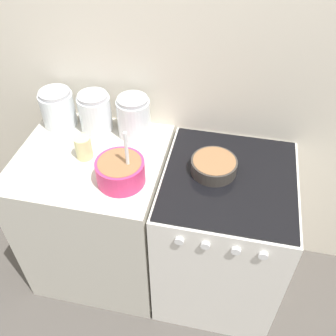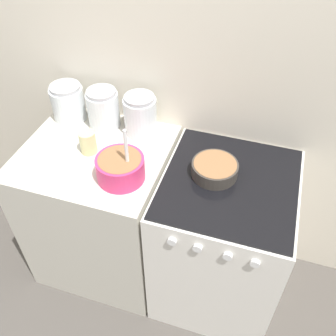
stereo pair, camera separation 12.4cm
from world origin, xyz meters
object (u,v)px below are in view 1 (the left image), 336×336
Objects in this scene: baking_pan at (214,166)px; tin_can at (84,147)px; stove at (221,235)px; storage_jar_left at (58,110)px; storage_jar_right at (134,119)px; mixing_bowl at (120,170)px; storage_jar_middle at (95,115)px.

baking_pan is 1.83× the size of tin_can.
baking_pan is (-0.08, 0.03, 0.49)m from stove.
storage_jar_left is at bearing 166.44° from stove.
baking_pan is 1.07× the size of storage_jar_left.
stove is at bearing -23.42° from storage_jar_right.
stove is 3.15× the size of mixing_bowl.
stove is at bearing 14.54° from mixing_bowl.
storage_jar_left is 0.96× the size of storage_jar_middle.
storage_jar_middle is (0.21, 0.00, 0.00)m from storage_jar_left.
mixing_bowl is at bearing -55.31° from storage_jar_middle.
baking_pan is 0.63m from tin_can.
storage_jar_right is (-0.04, 0.36, 0.03)m from mixing_bowl.
mixing_bowl is 0.26m from tin_can.
storage_jar_left reaches higher than tin_can.
baking_pan is 0.99× the size of storage_jar_right.
storage_jar_left reaches higher than baking_pan.
mixing_bowl is at bearing -159.48° from baking_pan.
stove is 0.88m from tin_can.
baking_pan is at bearing -13.23° from storage_jar_left.
storage_jar_middle is (-0.25, 0.36, 0.02)m from mixing_bowl.
tin_can is (-0.72, -0.00, 0.51)m from stove.
tin_can is (0.02, -0.23, -0.03)m from storage_jar_middle.
storage_jar_left is (-0.46, 0.36, 0.02)m from mixing_bowl.
storage_jar_middle is 0.97× the size of storage_jar_right.
stove is 4.45× the size of storage_jar_left.
stove is at bearing -17.22° from storage_jar_middle.
storage_jar_middle reaches higher than baking_pan.
storage_jar_left is 0.33m from tin_can.
storage_jar_left is 0.93× the size of storage_jar_right.
tin_can is (-0.19, -0.23, -0.03)m from storage_jar_right.
baking_pan is at bearing -17.26° from storage_jar_middle.
storage_jar_right is 1.84× the size of tin_can.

